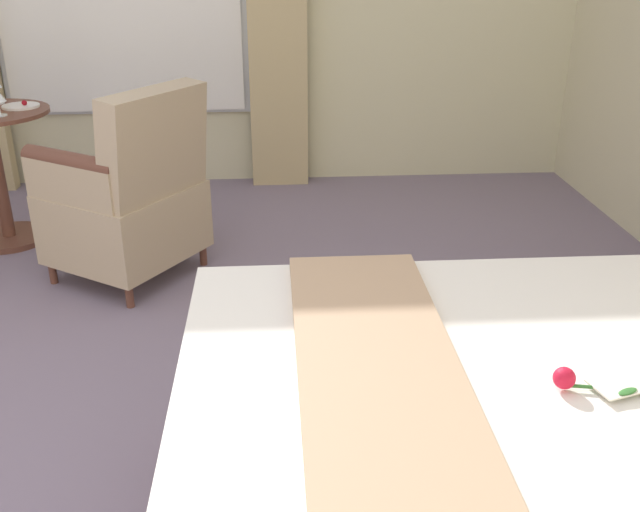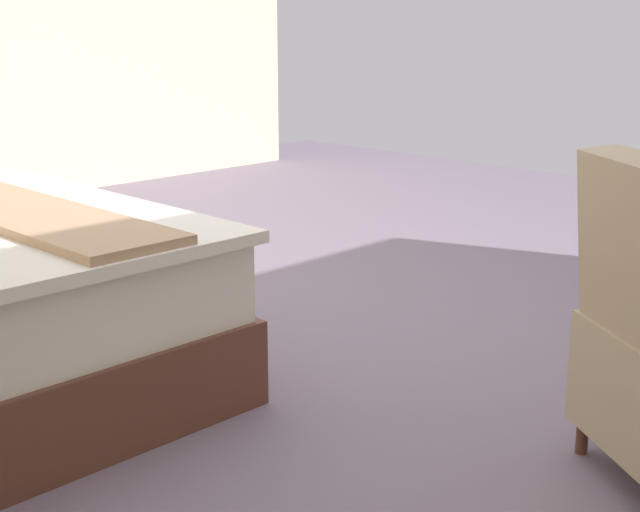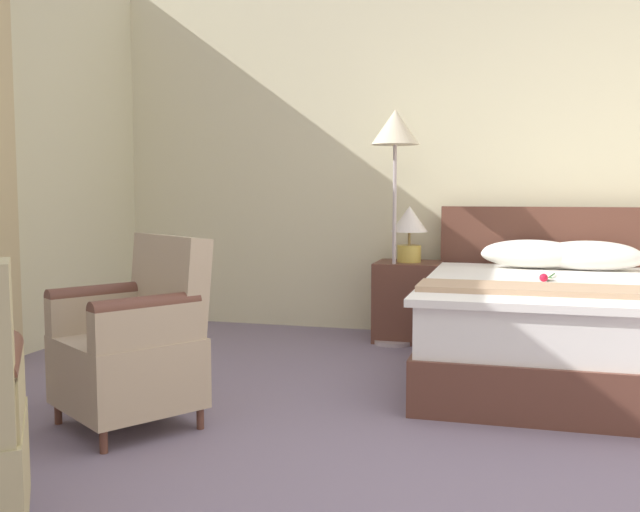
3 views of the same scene
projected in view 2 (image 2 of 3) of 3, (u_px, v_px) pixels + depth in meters
name	position (u px, v px, depth m)	size (l,w,h in m)	color
ground_plane	(300.00, 319.00, 3.78)	(8.01, 8.01, 0.00)	slate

